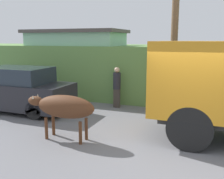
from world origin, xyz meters
TOP-DOWN VIEW (x-y plane):
  - ground_plane at (0.00, 0.00)m, footprint 60.00×60.00m
  - hillside_embankment at (0.00, 7.17)m, footprint 32.00×6.12m
  - building_backdrop at (-6.14, 5.50)m, footprint 4.89×2.70m
  - brown_cow at (-3.43, -0.26)m, footprint 2.11×0.65m
  - parked_suv at (-6.79, 1.74)m, footprint 4.50×1.74m
  - pedestrian_on_hill at (-3.27, 3.64)m, footprint 0.36×0.36m
  - utility_pole at (-1.05, 3.83)m, footprint 0.90×0.26m

SIDE VIEW (x-z plane):
  - ground_plane at x=0.00m, z-range 0.00..0.00m
  - parked_suv at x=-6.79m, z-range -0.03..1.71m
  - pedestrian_on_hill at x=-3.27m, z-range 0.09..1.78m
  - brown_cow at x=-3.43m, z-range 0.30..1.58m
  - hillside_embankment at x=0.00m, z-range 0.00..2.50m
  - building_backdrop at x=-6.14m, z-range 0.01..3.30m
  - utility_pole at x=-1.05m, z-range 0.10..6.16m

